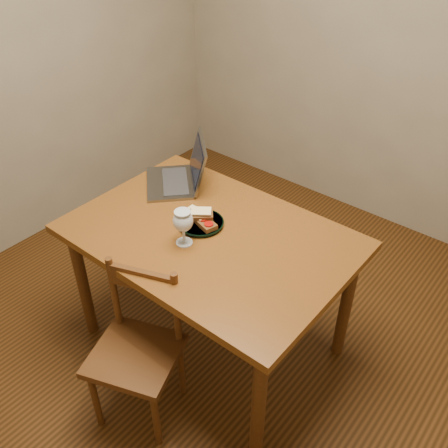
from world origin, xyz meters
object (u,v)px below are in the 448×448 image
Objects in this scene: table at (210,248)px; chair at (136,344)px; plate at (201,223)px; milk_glass at (183,227)px; laptop at (183,173)px.

table is 2.75× the size of chair.
plate reaches higher than table.
plate is at bearing 102.57° from milk_glass.
table is 7.34× the size of milk_glass.
table is at bearing 69.81° from chair.
milk_glass reaches higher than chair.
plate is 0.39m from laptop.
table is at bearing 11.50° from laptop.
chair is 1.03× the size of laptop.
milk_glass reaches higher than table.
milk_glass is 0.52m from laptop.
laptop is (-0.36, 0.37, -0.02)m from milk_glass.
milk_glass is (-0.05, 0.38, 0.40)m from chair.
chair is at bearing -89.65° from table.
chair is 2.14× the size of plate.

